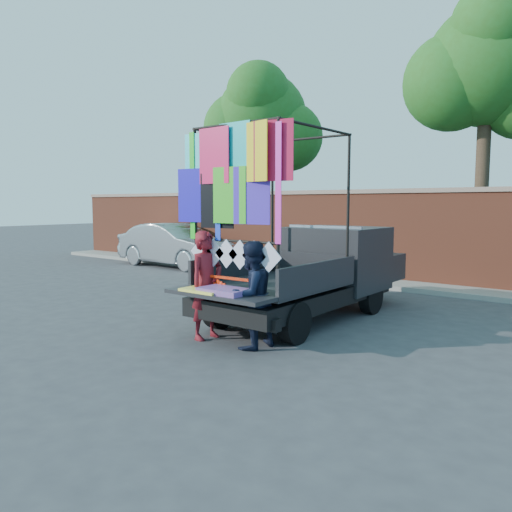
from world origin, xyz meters
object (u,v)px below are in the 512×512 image
Objects in this scene: man at (251,295)px; woman at (207,285)px; pickup_truck at (321,271)px; sedan at (175,245)px.

woman is at bearing -81.51° from man.
pickup_truck reaches higher than man.
pickup_truck is 2.81m from woman.
sedan is 2.80× the size of man.
pickup_truck is 2.79m from man.
sedan is 2.61× the size of woman.
sedan is at bearing 156.82° from pickup_truck.
man reaches higher than sedan.
woman is (-0.51, -2.77, 0.01)m from pickup_truck.
pickup_truck is at bearing -163.46° from man.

